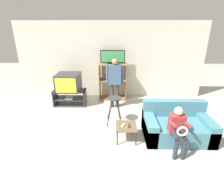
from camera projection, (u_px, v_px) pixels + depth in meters
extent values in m
plane|color=#B7B7AD|center=(106.00, 164.00, 2.99)|extent=(18.00, 18.00, 0.00)
cube|color=silver|center=(111.00, 61.00, 5.60)|extent=(6.40, 0.06, 2.60)
cube|color=#38383D|center=(71.00, 104.00, 5.33)|extent=(1.01, 0.44, 0.02)
cube|color=#38383D|center=(70.00, 98.00, 5.26)|extent=(0.97, 0.44, 0.02)
cube|color=#38383D|center=(69.00, 90.00, 5.17)|extent=(1.01, 0.44, 0.02)
cube|color=#38383D|center=(55.00, 97.00, 5.26)|extent=(0.03, 0.44, 0.50)
cube|color=#38383D|center=(85.00, 97.00, 5.24)|extent=(0.03, 0.44, 0.50)
cube|color=silver|center=(70.00, 98.00, 5.19)|extent=(0.24, 0.28, 0.05)
cube|color=#2D2D33|center=(69.00, 82.00, 5.08)|extent=(0.70, 0.65, 0.54)
cube|color=yellow|center=(66.00, 86.00, 4.77)|extent=(0.62, 0.01, 0.46)
cube|color=#8E6642|center=(100.00, 82.00, 5.58)|extent=(0.03, 0.42, 1.25)
cube|color=#8E6642|center=(126.00, 82.00, 5.56)|extent=(0.03, 0.42, 1.25)
cube|color=#8E6642|center=(113.00, 98.00, 5.77)|extent=(0.86, 0.42, 0.03)
cube|color=#8E6642|center=(113.00, 80.00, 5.55)|extent=(0.86, 0.42, 0.03)
cube|color=#8E6642|center=(113.00, 64.00, 5.36)|extent=(0.86, 0.42, 0.03)
cube|color=black|center=(108.00, 77.00, 5.45)|extent=(0.18, 0.04, 0.22)
cube|color=black|center=(113.00, 63.00, 5.37)|extent=(0.28, 0.20, 0.04)
cube|color=black|center=(113.00, 56.00, 5.30)|extent=(0.80, 0.04, 0.41)
cube|color=#3FA559|center=(113.00, 57.00, 5.28)|extent=(0.75, 0.01, 0.36)
cylinder|color=black|center=(110.00, 113.00, 4.09)|extent=(0.16, 0.16, 0.71)
cylinder|color=black|center=(119.00, 113.00, 4.08)|extent=(0.16, 0.16, 0.71)
cylinder|color=black|center=(110.00, 109.00, 4.30)|extent=(0.16, 0.16, 0.71)
cylinder|color=black|center=(119.00, 109.00, 4.29)|extent=(0.16, 0.16, 0.71)
cylinder|color=#333338|center=(114.00, 98.00, 4.07)|extent=(0.34, 0.34, 0.02)
cube|color=brown|center=(126.00, 126.00, 3.55)|extent=(0.45, 0.45, 0.02)
cylinder|color=black|center=(117.00, 138.00, 3.43)|extent=(0.02, 0.02, 0.33)
cylinder|color=black|center=(136.00, 139.00, 3.42)|extent=(0.02, 0.02, 0.33)
cylinder|color=black|center=(117.00, 127.00, 3.81)|extent=(0.02, 0.02, 0.33)
cylinder|color=black|center=(134.00, 128.00, 3.80)|extent=(0.02, 0.02, 0.33)
cube|color=#232328|center=(129.00, 126.00, 3.53)|extent=(0.04, 0.15, 0.02)
cube|color=silver|center=(123.00, 125.00, 3.55)|extent=(0.10, 0.14, 0.02)
cube|color=teal|center=(176.00, 129.00, 3.68)|extent=(1.45, 0.86, 0.40)
cube|color=teal|center=(174.00, 107.00, 3.85)|extent=(1.45, 0.20, 0.38)
cube|color=teal|center=(149.00, 127.00, 3.67)|extent=(0.22, 0.86, 0.52)
cube|color=teal|center=(204.00, 128.00, 3.65)|extent=(0.22, 0.86, 0.52)
cylinder|color=#3D3833|center=(112.00, 96.00, 5.03)|extent=(0.11, 0.11, 0.77)
cylinder|color=#3D3833|center=(117.00, 96.00, 5.03)|extent=(0.11, 0.11, 0.77)
cube|color=#475B7A|center=(115.00, 75.00, 4.80)|extent=(0.38, 0.20, 0.58)
cylinder|color=#475B7A|center=(107.00, 74.00, 4.80)|extent=(0.08, 0.08, 0.55)
cylinder|color=#475B7A|center=(122.00, 74.00, 4.79)|extent=(0.08, 0.08, 0.55)
sphere|color=#A37A5B|center=(115.00, 62.00, 4.67)|extent=(0.19, 0.19, 0.19)
cylinder|color=#2D2D38|center=(176.00, 150.00, 3.05)|extent=(0.08, 0.08, 0.40)
cylinder|color=#2D2D38|center=(184.00, 150.00, 3.05)|extent=(0.08, 0.08, 0.40)
cylinder|color=#2D2D38|center=(174.00, 134.00, 3.11)|extent=(0.09, 0.30, 0.09)
cylinder|color=#2D2D38|center=(182.00, 135.00, 3.11)|extent=(0.09, 0.30, 0.09)
cube|color=#993333|center=(177.00, 124.00, 3.20)|extent=(0.30, 0.17, 0.39)
cylinder|color=#993333|center=(172.00, 124.00, 3.06)|extent=(0.06, 0.31, 0.14)
cylinder|color=#993333|center=(187.00, 124.00, 3.05)|extent=(0.06, 0.31, 0.14)
sphere|color=beige|center=(179.00, 111.00, 3.11)|extent=(0.17, 0.17, 0.17)
torus|color=silver|center=(182.00, 131.00, 2.93)|extent=(0.21, 0.04, 0.21)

